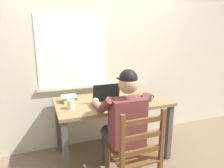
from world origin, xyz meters
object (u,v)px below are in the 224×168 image
Objects in this scene: seated_person at (123,121)px; book_stack_main at (69,99)px; coffee_mug_dark at (149,97)px; desk at (112,108)px; laptop at (109,101)px; computer_mouse at (130,103)px; coffee_mug_white at (71,104)px; wooden_chair at (135,155)px; landscape_photo_print at (99,97)px.

seated_person is 0.75m from book_stack_main.
book_stack_main is (-0.91, 0.31, -0.00)m from coffee_mug_dark.
laptop is (-0.09, -0.15, 0.15)m from desk.
computer_mouse is 0.27m from coffee_mug_dark.
coffee_mug_white is 0.98× the size of coffee_mug_dark.
computer_mouse is at bearing -56.13° from desk.
coffee_mug_white is at bearing 175.68° from coffee_mug_dark.
coffee_mug_white is (-0.47, 0.63, 0.35)m from wooden_chair.
coffee_mug_dark is (0.94, -0.07, -0.01)m from coffee_mug_white.
book_stack_main reaches higher than landscape_photo_print.
laptop is at bearing -75.99° from landscape_photo_print.
desk is at bearing 123.87° from computer_mouse.
wooden_chair is (0.00, -0.28, -0.23)m from seated_person.
computer_mouse reaches higher than landscape_photo_print.
landscape_photo_print is (-0.01, 0.35, -0.05)m from laptop.
computer_mouse is (0.14, -0.22, 0.12)m from desk.
book_stack_main is (-0.50, 0.13, 0.14)m from desk.
coffee_mug_white is 0.94m from coffee_mug_dark.
desk is 0.24m from laptop.
desk is 0.53m from book_stack_main.
desk is at bearing 58.88° from laptop.
landscape_photo_print is (-0.06, 0.65, 0.07)m from seated_person.
laptop is at bearing 98.12° from seated_person.
coffee_mug_white is 0.24m from book_stack_main.
coffee_mug_white is (-0.47, 0.35, 0.12)m from seated_person.
landscape_photo_print is (0.39, 0.07, -0.04)m from book_stack_main.
seated_person is 0.60m from coffee_mug_white.
desk is at bearing 86.20° from wooden_chair.
book_stack_main is (-0.65, 0.34, 0.02)m from computer_mouse.
coffee_mug_dark reaches higher than book_stack_main.
desk is 0.29m from computer_mouse.
laptop is 0.25m from computer_mouse.
coffee_mug_dark is 0.64m from landscape_photo_print.
computer_mouse is 0.77× the size of landscape_photo_print.
seated_person reaches higher than wooden_chair.
wooden_chair is at bearing -74.54° from landscape_photo_print.
coffee_mug_white reaches higher than coffee_mug_dark.
coffee_mug_white reaches higher than landscape_photo_print.
seated_person is 10.51× the size of coffee_mug_white.
wooden_chair reaches higher than landscape_photo_print.
coffee_mug_dark reaches higher than computer_mouse.
coffee_mug_white reaches higher than book_stack_main.
seated_person is 12.38× the size of computer_mouse.
laptop is (-0.04, 0.59, 0.35)m from wooden_chair.
computer_mouse is 0.48m from landscape_photo_print.
desk is 1.47× the size of wooden_chair.
desk is 4.15× the size of laptop.
laptop reaches higher than coffee_mug_dark.
landscape_photo_print is (-0.11, 0.19, 0.10)m from desk.
coffee_mug_dark reaches higher than landscape_photo_print.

